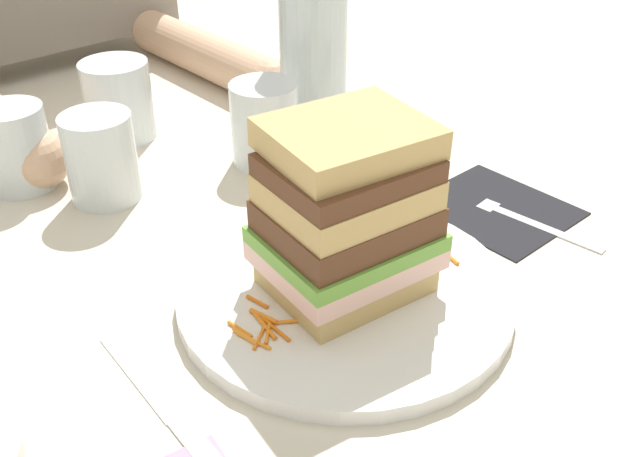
{
  "coord_description": "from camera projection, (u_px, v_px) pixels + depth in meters",
  "views": [
    {
      "loc": [
        -0.32,
        -0.33,
        0.37
      ],
      "look_at": [
        0.01,
        0.04,
        0.05
      ],
      "focal_mm": 40.93,
      "sensor_mm": 36.0,
      "label": 1
    }
  ],
  "objects": [
    {
      "name": "main_plate",
      "position": [
        345.0,
        292.0,
        0.59
      ],
      "size": [
        0.27,
        0.27,
        0.01
      ],
      "primitive_type": "cylinder",
      "color": "white",
      "rests_on": "ground_plane"
    },
    {
      "name": "carrot_shred_7",
      "position": [
        265.0,
        326.0,
        0.54
      ],
      "size": [
        0.01,
        0.03,
        0.0
      ],
      "primitive_type": "cylinder",
      "rotation": [
        0.0,
        1.57,
        4.52
      ],
      "color": "orange",
      "rests_on": "main_plate"
    },
    {
      "name": "carrot_shred_1",
      "position": [
        273.0,
        327.0,
        0.54
      ],
      "size": [
        0.0,
        0.03,
        0.0
      ],
      "primitive_type": "cylinder",
      "rotation": [
        0.0,
        1.57,
        4.68
      ],
      "color": "orange",
      "rests_on": "main_plate"
    },
    {
      "name": "empty_tumbler_0",
      "position": [
        101.0,
        158.0,
        0.7
      ],
      "size": [
        0.07,
        0.07,
        0.09
      ],
      "primitive_type": "cylinder",
      "color": "silver",
      "rests_on": "ground_plane"
    },
    {
      "name": "carrot_shred_10",
      "position": [
        398.0,
        248.0,
        0.62
      ],
      "size": [
        0.02,
        0.02,
        0.0
      ],
      "primitive_type": "cylinder",
      "rotation": [
        0.0,
        1.57,
        5.72
      ],
      "color": "orange",
      "rests_on": "main_plate"
    },
    {
      "name": "carrot_shred_12",
      "position": [
        433.0,
        245.0,
        0.63
      ],
      "size": [
        0.01,
        0.03,
        0.0
      ],
      "primitive_type": "cylinder",
      "rotation": [
        0.0,
        1.57,
        4.43
      ],
      "color": "orange",
      "rests_on": "main_plate"
    },
    {
      "name": "carrot_shred_6",
      "position": [
        255.0,
        335.0,
        0.53
      ],
      "size": [
        0.02,
        0.02,
        0.0
      ],
      "primitive_type": "cylinder",
      "rotation": [
        0.0,
        1.57,
        0.61
      ],
      "color": "orange",
      "rests_on": "main_plate"
    },
    {
      "name": "carrot_shred_5",
      "position": [
        240.0,
        329.0,
        0.54
      ],
      "size": [
        0.01,
        0.03,
        0.0
      ],
      "primitive_type": "cylinder",
      "rotation": [
        0.0,
        1.57,
        4.81
      ],
      "color": "orange",
      "rests_on": "main_plate"
    },
    {
      "name": "water_bottle",
      "position": [
        313.0,
        3.0,
        0.81
      ],
      "size": [
        0.08,
        0.08,
        0.31
      ],
      "color": "silver",
      "rests_on": "ground_plane"
    },
    {
      "name": "sandwich",
      "position": [
        347.0,
        213.0,
        0.55
      ],
      "size": [
        0.14,
        0.12,
        0.14
      ],
      "color": "tan",
      "rests_on": "main_plate"
    },
    {
      "name": "empty_tumbler_2",
      "position": [
        16.0,
        148.0,
        0.73
      ],
      "size": [
        0.07,
        0.07,
        0.08
      ],
      "primitive_type": "cylinder",
      "color": "silver",
      "rests_on": "ground_plane"
    },
    {
      "name": "knife",
      "position": [
        178.0,
        420.0,
        0.48
      ],
      "size": [
        0.03,
        0.2,
        0.0
      ],
      "color": "silver",
      "rests_on": "ground_plane"
    },
    {
      "name": "carrot_shred_4",
      "position": [
        256.0,
        343.0,
        0.52
      ],
      "size": [
        0.01,
        0.03,
        0.0
      ],
      "primitive_type": "cylinder",
      "rotation": [
        0.0,
        1.57,
        1.83
      ],
      "color": "orange",
      "rests_on": "main_plate"
    },
    {
      "name": "carrot_shred_3",
      "position": [
        245.0,
        336.0,
        0.53
      ],
      "size": [
        0.01,
        0.02,
        0.0
      ],
      "primitive_type": "cylinder",
      "rotation": [
        0.0,
        1.57,
        4.82
      ],
      "color": "orange",
      "rests_on": "main_plate"
    },
    {
      "name": "carrot_shred_15",
      "position": [
        435.0,
        252.0,
        0.62
      ],
      "size": [
        0.03,
        0.01,
        0.0
      ],
      "primitive_type": "cylinder",
      "rotation": [
        0.0,
        1.57,
        0.24
      ],
      "color": "orange",
      "rests_on": "main_plate"
    },
    {
      "name": "carrot_shred_0",
      "position": [
        289.0,
        322.0,
        0.54
      ],
      "size": [
        0.02,
        0.01,
        0.0
      ],
      "primitive_type": "cylinder",
      "rotation": [
        0.0,
        1.57,
        2.53
      ],
      "color": "orange",
      "rests_on": "main_plate"
    },
    {
      "name": "carrot_shred_11",
      "position": [
        398.0,
        255.0,
        0.62
      ],
      "size": [
        0.01,
        0.02,
        0.0
      ],
      "primitive_type": "cylinder",
      "rotation": [
        0.0,
        1.57,
        4.19
      ],
      "color": "orange",
      "rests_on": "main_plate"
    },
    {
      "name": "carrot_shred_9",
      "position": [
        269.0,
        335.0,
        0.53
      ],
      "size": [
        0.02,
        0.02,
        0.0
      ],
      "primitive_type": "cylinder",
      "rotation": [
        0.0,
        1.57,
        3.93
      ],
      "color": "orange",
      "rests_on": "main_plate"
    },
    {
      "name": "ground_plane",
      "position": [
        344.0,
        305.0,
        0.58
      ],
      "size": [
        3.0,
        3.0,
        0.0
      ],
      "primitive_type": "plane",
      "color": "beige"
    },
    {
      "name": "carrot_shred_2",
      "position": [
        257.0,
        302.0,
        0.56
      ],
      "size": [
        0.01,
        0.02,
        0.0
      ],
      "primitive_type": "cylinder",
      "rotation": [
        0.0,
        1.57,
        1.73
      ],
      "color": "orange",
      "rests_on": "main_plate"
    },
    {
      "name": "napkin_dark",
      "position": [
        496.0,
        208.0,
        0.71
      ],
      "size": [
        0.12,
        0.13,
        0.0
      ],
      "primitive_type": "cube",
      "rotation": [
        0.0,
        0.0,
        0.0
      ],
      "color": "black",
      "rests_on": "ground_plane"
    },
    {
      "name": "carrot_shred_14",
      "position": [
        429.0,
        248.0,
        0.62
      ],
      "size": [
        0.02,
        0.01,
        0.0
      ],
      "primitive_type": "cylinder",
      "rotation": [
        0.0,
        1.57,
        6.1
      ],
      "color": "orange",
      "rests_on": "main_plate"
    },
    {
      "name": "carrot_shred_16",
      "position": [
        446.0,
        248.0,
        0.62
      ],
      "size": [
        0.02,
        0.02,
        0.0
      ],
      "primitive_type": "cylinder",
      "rotation": [
        0.0,
        1.57,
        0.77
      ],
      "color": "orange",
      "rests_on": "main_plate"
    },
    {
      "name": "carrot_shred_13",
      "position": [
        446.0,
        254.0,
        0.62
      ],
      "size": [
        0.01,
        0.03,
        0.0
      ],
      "primitive_type": "cylinder",
      "rotation": [
        0.0,
        1.57,
        1.33
      ],
      "color": "orange",
      "rests_on": "main_plate"
    },
    {
      "name": "carrot_shred_17",
      "position": [
        410.0,
        236.0,
        0.64
      ],
      "size": [
        0.03,
        0.01,
        0.0
      ],
      "primitive_type": "cylinder",
      "rotation": [
        0.0,
        1.57,
        0.17
      ],
      "color": "orange",
      "rests_on": "main_plate"
    },
    {
      "name": "carrot_shred_8",
      "position": [
        264.0,
        316.0,
        0.55
      ],
      "size": [
        0.01,
        0.03,
        0.0
      ],
      "primitive_type": "cylinder",
      "rotation": [
        0.0,
        1.57,
        1.79
      ],
      "color": "orange",
      "rests_on": "main_plate"
    },
    {
      "name": "empty_tumbler_1",
      "position": [
        118.0,
        100.0,
        0.82
      ],
      "size": [
        0.08,
        0.08,
        0.09
      ],
      "primitive_type": "cylinder",
      "color": "silver",
      "rests_on": "ground_plane"
    },
    {
      "name": "juice_glass",
      "position": [
        265.0,
        128.0,
        0.77
      ],
      "size": [
        0.07,
        0.07,
        0.09
      ],
      "color": "white",
      "rests_on": "ground_plane"
    },
    {
      "name": "fork",
      "position": [
        516.0,
        213.0,
        0.69
      ],
      "size": [
        0.03,
        0.17,
        0.0
      ],
      "color": "silver",
      "rests_on": "napkin_dark"
    }
  ]
}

